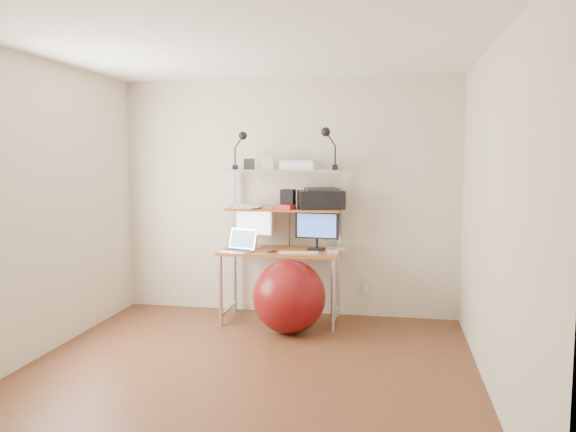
# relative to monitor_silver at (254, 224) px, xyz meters

# --- Properties ---
(room) EXTENTS (3.60, 3.60, 3.60)m
(room) POSITION_rel_monitor_silver_xyz_m (0.31, -1.58, 0.27)
(room) COLOR brown
(room) RESTS_ON ground
(computer_desk) EXTENTS (1.20, 0.60, 1.57)m
(computer_desk) POSITION_rel_monitor_silver_xyz_m (0.31, -0.08, -0.03)
(computer_desk) COLOR #A75220
(computer_desk) RESTS_ON ground
(desktop) EXTENTS (1.20, 0.60, 0.00)m
(desktop) POSITION_rel_monitor_silver_xyz_m (0.31, -0.14, -0.24)
(desktop) COLOR #A75220
(desktop) RESTS_ON computer_desk
(mid_shelf) EXTENTS (1.18, 0.34, 0.00)m
(mid_shelf) POSITION_rel_monitor_silver_xyz_m (0.31, -0.01, 0.17)
(mid_shelf) COLOR #A75220
(mid_shelf) RESTS_ON computer_desk
(top_shelf) EXTENTS (1.18, 0.34, 0.00)m
(top_shelf) POSITION_rel_monitor_silver_xyz_m (0.31, -0.01, 0.57)
(top_shelf) COLOR #BBBBC0
(top_shelf) RESTS_ON computer_desk
(floor) EXTENTS (3.60, 3.60, 0.00)m
(floor) POSITION_rel_monitor_silver_xyz_m (0.31, -1.58, -0.98)
(floor) COLOR brown
(floor) RESTS_ON ground
(wall_outlet) EXTENTS (0.08, 0.01, 0.12)m
(wall_outlet) POSITION_rel_monitor_silver_xyz_m (1.16, 0.20, -0.68)
(wall_outlet) COLOR silver
(wall_outlet) RESTS_ON room
(monitor_silver) EXTENTS (0.41, 0.17, 0.45)m
(monitor_silver) POSITION_rel_monitor_silver_xyz_m (0.00, 0.00, 0.00)
(monitor_silver) COLOR silver
(monitor_silver) RESTS_ON desktop
(monitor_black) EXTENTS (0.45, 0.14, 0.45)m
(monitor_black) POSITION_rel_monitor_silver_xyz_m (0.67, -0.06, -0.02)
(monitor_black) COLOR black
(monitor_black) RESTS_ON desktop
(laptop) EXTENTS (0.38, 0.34, 0.27)m
(laptop) POSITION_rel_monitor_silver_xyz_m (-0.08, -0.26, -0.20)
(laptop) COLOR silver
(laptop) RESTS_ON desktop
(keyboard) EXTENTS (0.39, 0.17, 0.01)m
(keyboard) POSITION_rel_monitor_silver_xyz_m (0.52, -0.30, -0.24)
(keyboard) COLOR silver
(keyboard) RESTS_ON desktop
(mouse) EXTENTS (0.11, 0.08, 0.03)m
(mouse) POSITION_rel_monitor_silver_xyz_m (0.85, -0.24, -0.23)
(mouse) COLOR silver
(mouse) RESTS_ON desktop
(mac_mini) EXTENTS (0.21, 0.21, 0.04)m
(mac_mini) POSITION_rel_monitor_silver_xyz_m (0.85, -0.01, -0.22)
(mac_mini) COLOR silver
(mac_mini) RESTS_ON desktop
(phone) EXTENTS (0.09, 0.13, 0.01)m
(phone) POSITION_rel_monitor_silver_xyz_m (0.25, -0.28, -0.24)
(phone) COLOR black
(phone) RESTS_ON desktop
(printer) EXTENTS (0.52, 0.43, 0.22)m
(printer) POSITION_rel_monitor_silver_xyz_m (0.70, 0.03, 0.27)
(printer) COLOR black
(printer) RESTS_ON mid_shelf
(nas_cube) EXTENTS (0.14, 0.14, 0.20)m
(nas_cube) POSITION_rel_monitor_silver_xyz_m (0.37, -0.02, 0.27)
(nas_cube) COLOR black
(nas_cube) RESTS_ON mid_shelf
(red_box) EXTENTS (0.20, 0.16, 0.05)m
(red_box) POSITION_rel_monitor_silver_xyz_m (0.35, -0.09, 0.19)
(red_box) COLOR red
(red_box) RESTS_ON mid_shelf
(scanner) EXTENTS (0.40, 0.30, 0.10)m
(scanner) POSITION_rel_monitor_silver_xyz_m (0.48, 0.01, 0.62)
(scanner) COLOR silver
(scanner) RESTS_ON top_shelf
(box_white) EXTENTS (0.13, 0.12, 0.13)m
(box_white) POSITION_rel_monitor_silver_xyz_m (0.15, -0.02, 0.64)
(box_white) COLOR silver
(box_white) RESTS_ON top_shelf
(box_grey) EXTENTS (0.14, 0.14, 0.11)m
(box_grey) POSITION_rel_monitor_silver_xyz_m (-0.05, 0.01, 0.63)
(box_grey) COLOR #2A2A2C
(box_grey) RESTS_ON top_shelf
(clip_lamp_left) EXTENTS (0.15, 0.09, 0.38)m
(clip_lamp_left) POSITION_rel_monitor_silver_xyz_m (-0.10, -0.10, 0.85)
(clip_lamp_left) COLOR black
(clip_lamp_left) RESTS_ON top_shelf
(clip_lamp_right) EXTENTS (0.17, 0.09, 0.42)m
(clip_lamp_right) POSITION_rel_monitor_silver_xyz_m (0.77, -0.07, 0.88)
(clip_lamp_right) COLOR black
(clip_lamp_right) RESTS_ON top_shelf
(exercise_ball) EXTENTS (0.70, 0.70, 0.70)m
(exercise_ball) POSITION_rel_monitor_silver_xyz_m (0.46, -0.49, -0.63)
(exercise_ball) COLOR maroon
(exercise_ball) RESTS_ON floor
(paper_stack) EXTENTS (0.36, 0.41, 0.03)m
(paper_stack) POSITION_rel_monitor_silver_xyz_m (-0.07, -0.01, 0.18)
(paper_stack) COLOR white
(paper_stack) RESTS_ON mid_shelf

